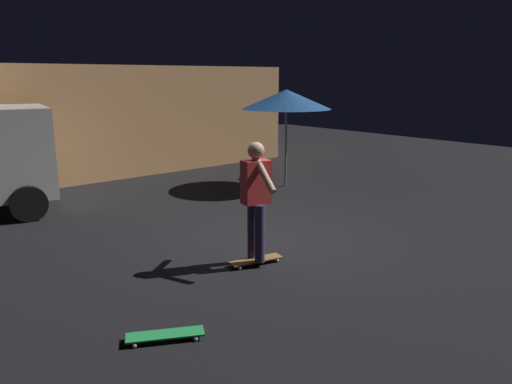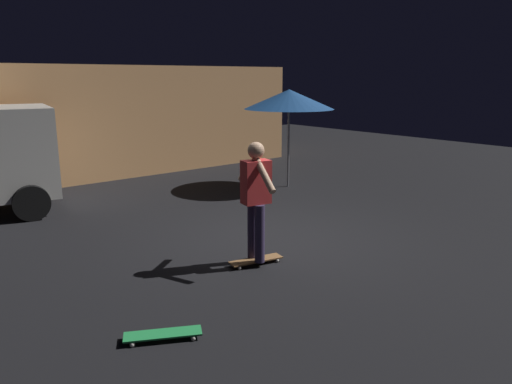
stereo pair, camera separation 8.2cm
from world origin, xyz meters
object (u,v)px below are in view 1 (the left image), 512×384
at_px(patio_umbrella, 286,99).
at_px(skateboard_ridden, 256,260).
at_px(skateboard_spare, 165,335).
at_px(skater, 256,193).

height_order(patio_umbrella, skateboard_ridden, patio_umbrella).
xyz_separation_m(patio_umbrella, skateboard_spare, (-5.90, -4.35, -2.02)).
bearing_deg(skater, skateboard_ridden, 180.00).
distance_m(patio_umbrella, skateboard_ridden, 5.50).
height_order(patio_umbrella, skater, patio_umbrella).
relative_size(patio_umbrella, skateboard_ridden, 2.86).
bearing_deg(skater, skateboard_spare, -154.61).
xyz_separation_m(skateboard_spare, skater, (2.05, 0.97, 0.98)).
relative_size(skateboard_ridden, skater, 0.48).
bearing_deg(skater, patio_umbrella, 41.28).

